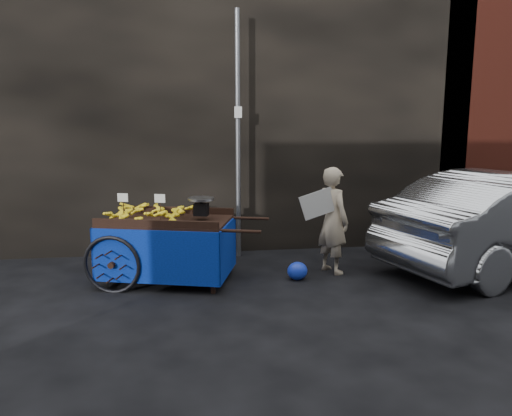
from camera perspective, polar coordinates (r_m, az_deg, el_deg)
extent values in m
plane|color=black|center=(7.26, -3.29, -8.29)|extent=(80.00, 80.00, 0.00)
cube|color=black|center=(9.48, -10.92, 11.21)|extent=(11.00, 2.00, 5.00)
cube|color=#591E14|center=(11.23, 25.04, 10.26)|extent=(3.00, 2.00, 5.00)
cylinder|color=slate|center=(8.21, -2.07, 8.09)|extent=(0.08, 0.08, 4.00)
cube|color=white|center=(8.16, -2.06, 10.89)|extent=(0.12, 0.02, 0.18)
cube|color=black|center=(7.14, -10.12, -1.59)|extent=(1.95, 1.51, 0.06)
cube|color=black|center=(7.60, -8.95, -0.27)|extent=(1.66, 0.52, 0.11)
cube|color=black|center=(6.66, -11.50, -1.82)|extent=(1.66, 0.52, 0.11)
cube|color=black|center=(6.64, -4.97, -6.17)|extent=(0.07, 0.07, 0.86)
cube|color=black|center=(7.45, -3.47, -4.35)|extent=(0.07, 0.07, 0.86)
cylinder|color=black|center=(6.46, -1.78, -2.66)|extent=(0.53, 0.19, 0.04)
cylinder|color=black|center=(7.29, -0.61, -1.19)|extent=(0.53, 0.19, 0.04)
torus|color=black|center=(6.95, -16.17, -6.28)|extent=(0.79, 0.28, 0.81)
torus|color=black|center=(7.98, -12.75, -4.01)|extent=(0.79, 0.28, 0.81)
cylinder|color=black|center=(7.46, -14.34, -5.07)|extent=(0.39, 1.17, 0.05)
cube|color=navy|center=(6.72, -11.49, -5.57)|extent=(1.70, 0.51, 0.73)
cube|color=navy|center=(7.73, -8.77, -3.43)|extent=(1.70, 0.51, 0.73)
cube|color=navy|center=(7.54, -16.35, -4.07)|extent=(0.33, 1.08, 0.73)
cube|color=navy|center=(7.01, -3.23, -4.74)|extent=(0.33, 1.08, 0.73)
cube|color=black|center=(7.02, -6.28, -0.17)|extent=(0.23, 0.20, 0.17)
cylinder|color=silver|center=(7.00, -6.31, 1.04)|extent=(0.45, 0.45, 0.03)
cube|color=white|center=(7.18, -14.99, 1.16)|extent=(0.15, 0.05, 0.12)
cube|color=white|center=(6.99, -10.93, 1.08)|extent=(0.15, 0.05, 0.12)
imported|color=tan|center=(7.53, 8.75, -1.40)|extent=(0.61, 0.69, 1.60)
cube|color=silver|center=(7.31, 7.12, 0.50)|extent=(0.59, 0.03, 0.50)
ellipsoid|color=blue|center=(7.26, 4.75, -7.19)|extent=(0.30, 0.24, 0.27)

